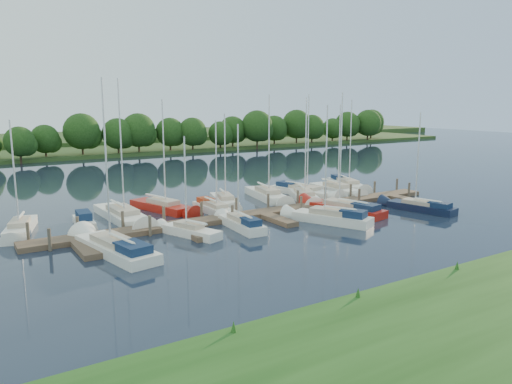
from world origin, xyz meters
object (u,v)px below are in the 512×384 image
motorboat (84,222)px  sailboat_s_2 (241,224)px  sailboat_n_5 (225,202)px  sailboat_n_0 (20,230)px  dock (264,215)px

motorboat → sailboat_s_2: (10.53, -7.48, -0.00)m
sailboat_n_5 → motorboat: bearing=21.0°
sailboat_n_0 → motorboat: 4.83m
dock → sailboat_n_0: (-19.11, 5.67, 0.08)m
motorboat → sailboat_s_2: 12.92m
sailboat_s_2 → motorboat: bearing=148.4°
dock → sailboat_n_0: size_ratio=4.36×
dock → sailboat_n_5: size_ratio=4.28×
sailboat_n_0 → motorboat: sailboat_n_0 is taller
sailboat_n_5 → sailboat_s_2: bearing=85.0°
sailboat_n_0 → sailboat_s_2: sailboat_n_0 is taller
dock → sailboat_s_2: 4.41m
dock → motorboat: 15.22m
sailboat_n_0 → sailboat_n_5: (18.66, 0.79, 0.00)m
dock → motorboat: motorboat is taller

